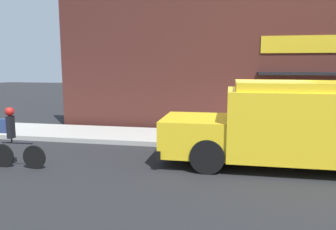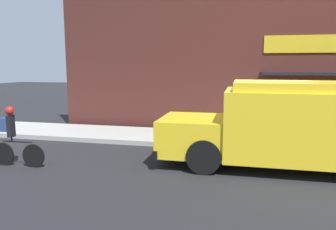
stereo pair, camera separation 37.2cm
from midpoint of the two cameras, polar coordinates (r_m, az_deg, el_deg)
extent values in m
plane|color=#232326|center=(10.49, 16.65, -6.32)|extent=(70.00, 70.00, 0.00)
cube|color=#ADAAA3|center=(11.63, 16.33, -4.45)|extent=(28.00, 2.37, 0.16)
cube|color=#4C231E|center=(12.93, 16.47, 8.82)|extent=(15.98, 0.18, 5.52)
cube|color=gold|center=(13.08, 25.19, 11.16)|extent=(3.59, 0.05, 0.62)
cube|color=black|center=(12.73, 25.21, 6.51)|extent=(3.77, 0.73, 0.10)
cube|color=yellow|center=(9.11, 26.76, -1.67)|extent=(4.92, 2.14, 1.73)
cube|color=yellow|center=(8.97, 5.59, -3.43)|extent=(1.73, 1.95, 0.95)
cube|color=yellow|center=(9.00, 27.19, 4.43)|extent=(4.52, 1.97, 0.22)
cube|color=black|center=(9.19, 0.47, -5.49)|extent=(0.13, 2.06, 0.24)
cube|color=red|center=(10.14, 17.64, 0.33)|extent=(0.03, 0.44, 0.44)
cylinder|color=black|center=(9.88, 8.53, -4.41)|extent=(0.86, 0.27, 0.86)
cylinder|color=black|center=(8.15, 7.56, -7.22)|extent=(0.86, 0.27, 0.86)
cylinder|color=black|center=(9.23, -21.31, -6.64)|extent=(0.62, 0.06, 0.62)
cylinder|color=black|center=(9.73, -25.79, -6.14)|extent=(0.62, 0.06, 0.62)
cylinder|color=black|center=(9.39, -23.74, -4.28)|extent=(0.85, 0.07, 0.04)
cylinder|color=black|center=(9.47, -24.54, -3.85)|extent=(0.04, 0.04, 0.12)
cube|color=black|center=(9.40, -24.68, -1.78)|extent=(0.13, 0.20, 0.58)
sphere|color=red|center=(9.34, -24.84, 0.67)|extent=(0.23, 0.23, 0.23)
cube|color=navy|center=(9.51, -25.62, -1.55)|extent=(0.26, 0.15, 0.36)
camera|label=1|loc=(0.19, -88.96, 0.16)|focal=35.00mm
camera|label=2|loc=(0.19, 91.04, -0.16)|focal=35.00mm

